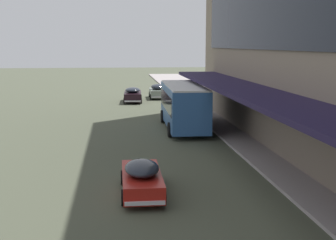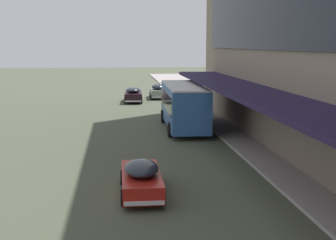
{
  "view_description": "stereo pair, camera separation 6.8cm",
  "coord_description": "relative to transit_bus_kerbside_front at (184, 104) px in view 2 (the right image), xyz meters",
  "views": [
    {
      "loc": [
        -0.92,
        -5.64,
        6.22
      ],
      "look_at": [
        2.23,
        21.95,
        1.69
      ],
      "focal_mm": 50.0,
      "sensor_mm": 36.0,
      "label": 1
    },
    {
      "loc": [
        -0.85,
        -5.65,
        6.22
      ],
      "look_at": [
        2.23,
        21.95,
        1.69
      ],
      "focal_mm": 50.0,
      "sensor_mm": 36.0,
      "label": 2
    }
  ],
  "objects": [
    {
      "name": "transit_bus_kerbside_front",
      "position": [
        0.0,
        0.0,
        0.0
      ],
      "size": [
        2.97,
        9.27,
        3.28
      ],
      "color": "#305D9B",
      "rests_on": "ground"
    },
    {
      "name": "sedan_second_mid",
      "position": [
        -0.06,
        20.02,
        -1.07
      ],
      "size": [
        1.98,
        4.52,
        1.66
      ],
      "color": "gray",
      "rests_on": "ground"
    },
    {
      "name": "sedan_second_near",
      "position": [
        -3.93,
        -14.8,
        -1.16
      ],
      "size": [
        1.76,
        4.67,
        1.45
      ],
      "color": "#AD1E16",
      "rests_on": "ground"
    },
    {
      "name": "sedan_lead_near",
      "position": [
        -3.07,
        16.73,
        -1.09
      ],
      "size": [
        2.1,
        4.81,
        1.61
      ],
      "color": "black",
      "rests_on": "ground"
    }
  ]
}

